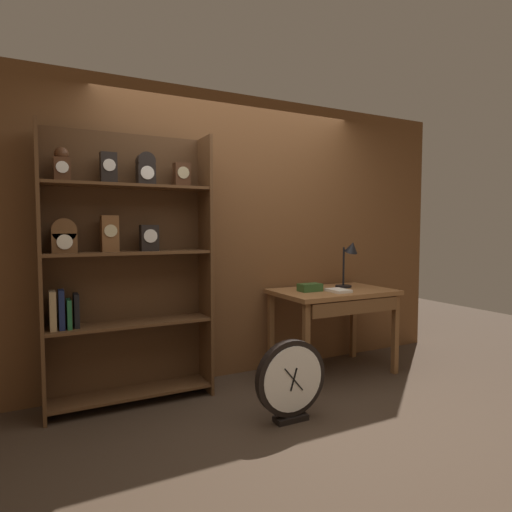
{
  "coord_description": "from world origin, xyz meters",
  "views": [
    {
      "loc": [
        -1.68,
        -2.44,
        1.38
      ],
      "look_at": [
        -0.0,
        0.81,
        1.14
      ],
      "focal_mm": 30.47,
      "sensor_mm": 36.0,
      "label": 1
    }
  ],
  "objects": [
    {
      "name": "bookshelf",
      "position": [
        -1.06,
        1.0,
        1.1
      ],
      "size": [
        1.26,
        0.3,
        2.12
      ],
      "color": "brown",
      "rests_on": "ground"
    },
    {
      "name": "workbench",
      "position": [
        0.84,
        0.82,
        0.69
      ],
      "size": [
        1.11,
        0.7,
        0.79
      ],
      "color": "brown",
      "rests_on": "ground"
    },
    {
      "name": "toolbox_small",
      "position": [
        0.59,
        0.87,
        0.83
      ],
      "size": [
        0.21,
        0.13,
        0.07
      ],
      "primitive_type": "cube",
      "color": "#2D5123",
      "rests_on": "workbench"
    },
    {
      "name": "round_clock_large",
      "position": [
        -0.07,
        0.13,
        0.3
      ],
      "size": [
        0.55,
        0.11,
        0.59
      ],
      "color": "black",
      "rests_on": "ground"
    },
    {
      "name": "ground_plane",
      "position": [
        0.0,
        0.0,
        0.0
      ],
      "size": [
        10.0,
        10.0,
        0.0
      ],
      "primitive_type": "plane",
      "color": "#3D2D21"
    },
    {
      "name": "desk_lamp",
      "position": [
        1.08,
        0.9,
        1.09
      ],
      "size": [
        0.21,
        0.21,
        0.46
      ],
      "color": "black",
      "rests_on": "workbench"
    },
    {
      "name": "open_repair_manual",
      "position": [
        0.8,
        0.72,
        0.8
      ],
      "size": [
        0.16,
        0.22,
        0.02
      ],
      "primitive_type": "cube",
      "rotation": [
        0.0,
        0.0,
        -0.02
      ],
      "color": "silver",
      "rests_on": "workbench"
    },
    {
      "name": "back_wood_panel",
      "position": [
        0.0,
        1.25,
        1.3
      ],
      "size": [
        4.8,
        0.05,
        2.6
      ],
      "primitive_type": "cube",
      "color": "brown",
      "rests_on": "ground"
    }
  ]
}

